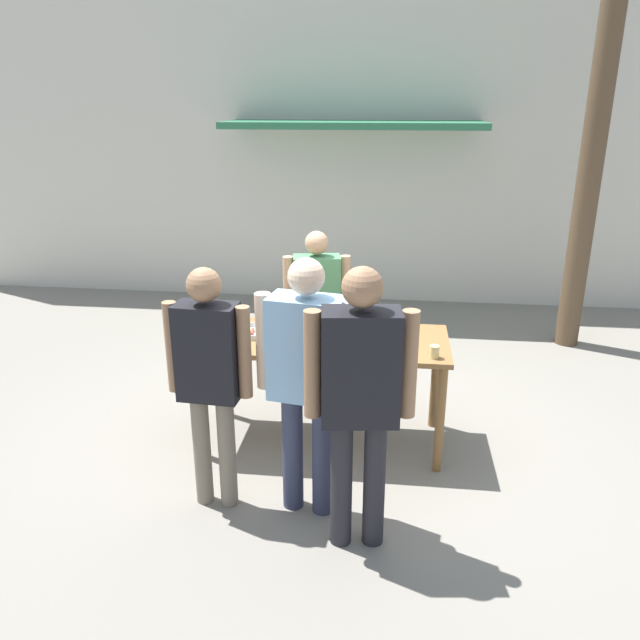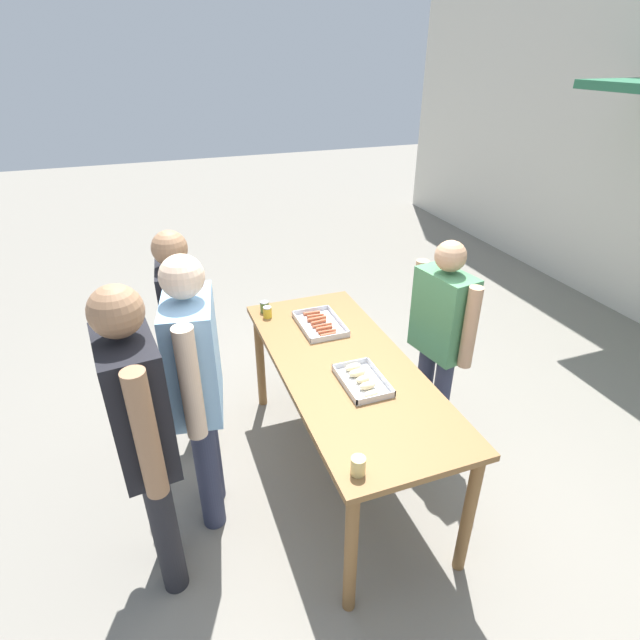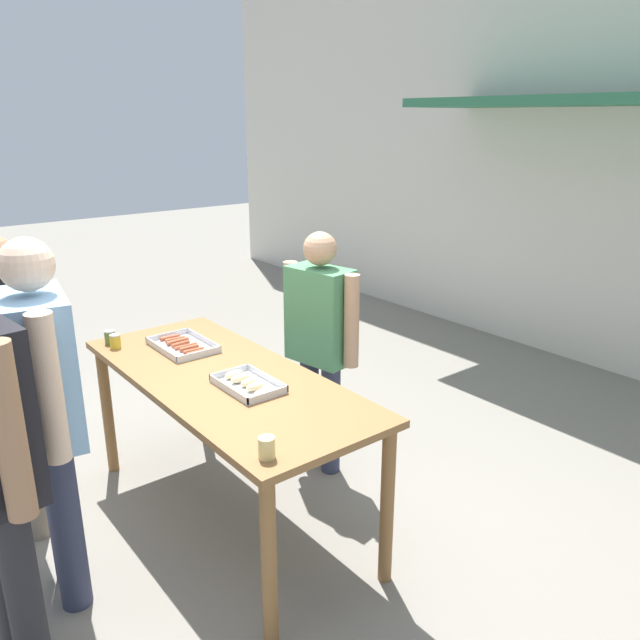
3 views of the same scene
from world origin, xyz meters
The scene contains 11 objects.
ground_plane centered at (0.00, 0.00, 0.00)m, with size 24.00×24.00×0.00m, color gray.
building_facade_back centered at (0.00, 3.98, 2.26)m, with size 12.00×1.11×4.50m.
serving_table centered at (0.00, 0.00, 0.80)m, with size 2.03×0.83×0.92m.
food_tray_sausages centered at (-0.53, 0.02, 0.93)m, with size 0.44×0.29×0.04m.
food_tray_buns centered at (0.21, 0.02, 0.94)m, with size 0.39×0.25×0.05m.
condiment_jar_mustard centered at (-0.88, -0.30, 0.96)m, with size 0.07×0.07×0.09m.
condiment_jar_ketchup centered at (-0.79, -0.31, 0.96)m, with size 0.07×0.07×0.09m.
beer_cup centered at (0.88, -0.30, 0.96)m, with size 0.07×0.07×0.10m.
person_server_behind_table centered at (-0.12, 0.78, 0.96)m, with size 0.60×0.30×1.61m.
person_customer_holding_hotdog centered at (-0.62, -0.94, 1.03)m, with size 0.58×0.25×1.72m.
person_customer_waiting_in_line centered at (0.03, -0.93, 1.06)m, with size 0.68×0.34×1.80m.
Camera 3 is at (2.82, -1.56, 2.28)m, focal length 35.00 mm.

